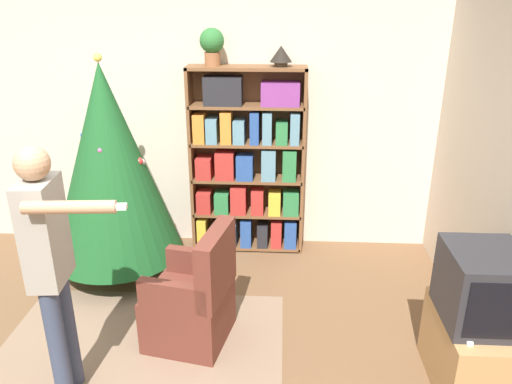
{
  "coord_description": "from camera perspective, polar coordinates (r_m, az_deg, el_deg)",
  "views": [
    {
      "loc": [
        0.81,
        -2.43,
        2.44
      ],
      "look_at": [
        0.62,
        1.03,
        1.05
      ],
      "focal_mm": 35.0,
      "sensor_mm": 36.0,
      "label": 1
    }
  ],
  "objects": [
    {
      "name": "wall_back",
      "position": [
        4.97,
        -6.43,
        8.45
      ],
      "size": [
        8.0,
        0.1,
        2.6
      ],
      "color": "beige",
      "rests_on": "ground_plane"
    },
    {
      "name": "book_pile_near_tree",
      "position": [
        4.48,
        -10.21,
        -11.1
      ],
      "size": [
        0.2,
        0.17,
        0.06
      ],
      "color": "#2D7A42",
      "rests_on": "ground_plane"
    },
    {
      "name": "christmas_tree",
      "position": [
        4.47,
        -16.38,
        3.1
      ],
      "size": [
        1.16,
        1.16,
        2.0
      ],
      "color": "#4C3323",
      "rests_on": "ground_plane"
    },
    {
      "name": "television",
      "position": [
        3.41,
        24.48,
        -9.8
      ],
      "size": [
        0.45,
        0.53,
        0.47
      ],
      "color": "#28282D",
      "rests_on": "tv_stand"
    },
    {
      "name": "table_lamp",
      "position": [
        4.59,
        2.88,
        15.4
      ],
      "size": [
        0.2,
        0.2,
        0.18
      ],
      "color": "#473828",
      "rests_on": "bookshelf"
    },
    {
      "name": "armchair",
      "position": [
        3.78,
        -7.16,
        -12.35
      ],
      "size": [
        0.67,
        0.66,
        0.92
      ],
      "rotation": [
        0.0,
        0.0,
        -1.77
      ],
      "color": "brown",
      "rests_on": "ground_plane"
    },
    {
      "name": "standing_person",
      "position": [
        3.17,
        -22.46,
        -7.01
      ],
      "size": [
        0.65,
        0.47,
        1.68
      ],
      "rotation": [
        0.0,
        0.0,
        -1.49
      ],
      "color": "#38425B",
      "rests_on": "ground_plane"
    },
    {
      "name": "potted_plant",
      "position": [
        4.63,
        -5.06,
        16.5
      ],
      "size": [
        0.22,
        0.22,
        0.33
      ],
      "color": "#935B38",
      "rests_on": "bookshelf"
    },
    {
      "name": "area_rug",
      "position": [
        3.83,
        -13.61,
        -18.34
      ],
      "size": [
        2.08,
        1.74,
        0.01
      ],
      "color": "#7F6651",
      "rests_on": "ground_plane"
    },
    {
      "name": "tv_stand",
      "position": [
        3.68,
        23.22,
        -16.47
      ],
      "size": [
        0.44,
        0.72,
        0.53
      ],
      "color": "tan",
      "rests_on": "ground_plane"
    },
    {
      "name": "game_remote",
      "position": [
        3.31,
        22.96,
        -15.12
      ],
      "size": [
        0.04,
        0.12,
        0.02
      ],
      "color": "white",
      "rests_on": "tv_stand"
    },
    {
      "name": "bookshelf",
      "position": [
        4.82,
        -0.95,
        3.19
      ],
      "size": [
        1.1,
        0.27,
        1.82
      ],
      "color": "brown",
      "rests_on": "ground_plane"
    }
  ]
}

